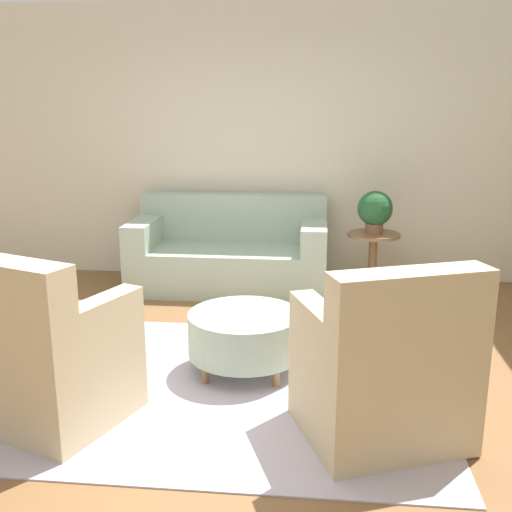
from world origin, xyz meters
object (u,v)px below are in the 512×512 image
object	(u,v)px
armchair_right	(386,373)
ottoman_table	(245,334)
armchair_left	(42,357)
side_table	(373,254)
couch	(230,255)
potted_plant_on_side_table	(375,210)

from	to	relation	value
armchair_right	ottoman_table	distance (m)	1.18
armchair_left	side_table	distance (m)	3.33
armchair_right	side_table	bearing A→B (deg)	86.75
couch	armchair_left	world-z (taller)	armchair_left
armchair_left	side_table	size ratio (longest dim) A/B	1.68
ottoman_table	potted_plant_on_side_table	xyz separation A→B (m)	(1.01, 1.81, 0.56)
ottoman_table	side_table	size ratio (longest dim) A/B	1.27
ottoman_table	potted_plant_on_side_table	world-z (taller)	potted_plant_on_side_table
couch	potted_plant_on_side_table	distance (m)	1.49
armchair_right	potted_plant_on_side_table	size ratio (longest dim) A/B	2.57
armchair_left	potted_plant_on_side_table	world-z (taller)	armchair_left
couch	armchair_right	xyz separation A→B (m)	(1.25, -2.72, 0.06)
armchair_left	couch	bearing A→B (deg)	76.00
armchair_right	ottoman_table	size ratio (longest dim) A/B	1.33
armchair_right	ottoman_table	bearing A→B (deg)	137.54
couch	side_table	distance (m)	1.41
potted_plant_on_side_table	armchair_left	bearing A→B (deg)	-128.66
couch	ottoman_table	size ratio (longest dim) A/B	2.46
side_table	ottoman_table	bearing A→B (deg)	-119.17
couch	ottoman_table	distance (m)	1.97
armchair_left	potted_plant_on_side_table	bearing A→B (deg)	51.34
armchair_left	potted_plant_on_side_table	xyz separation A→B (m)	(2.08, 2.60, 0.44)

